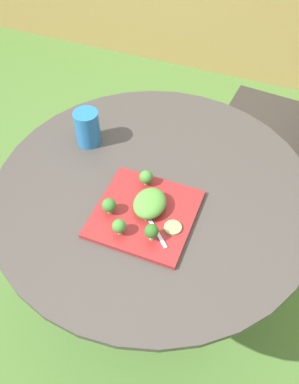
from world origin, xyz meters
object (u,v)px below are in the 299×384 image
(patio_chair, at_px, (293,114))
(drinking_glass, at_px, (88,129))
(fork, at_px, (152,223))
(salad_plate, at_px, (145,214))

(patio_chair, relative_size, drinking_glass, 7.15)
(patio_chair, bearing_deg, drinking_glass, -132.63)
(patio_chair, bearing_deg, fork, -108.03)
(drinking_glass, height_order, fork, drinking_glass)
(drinking_glass, distance_m, fork, 0.43)
(patio_chair, relative_size, salad_plate, 3.10)
(salad_plate, height_order, drinking_glass, drinking_glass)
(patio_chair, distance_m, drinking_glass, 1.01)
(salad_plate, bearing_deg, drinking_glass, 142.79)
(patio_chair, height_order, fork, patio_chair)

